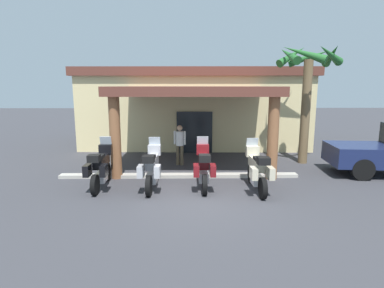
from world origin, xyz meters
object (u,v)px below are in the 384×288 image
object	(u,v)px
motel_building	(195,106)
pedestrian	(180,142)
motorcycle_silver	(152,168)
motorcycle_cream	(257,170)
palm_tree_near_portico	(308,74)
motorcycle_maroon	(204,167)
motorcycle_black	(101,167)

from	to	relation	value
motel_building	pedestrian	distance (m)	5.72
motorcycle_silver	motorcycle_cream	size ratio (longest dim) A/B	1.00
motel_building	palm_tree_near_portico	bearing A→B (deg)	-46.59
motel_building	pedestrian	world-z (taller)	motel_building
motorcycle_silver	motorcycle_cream	distance (m)	3.45
motorcycle_silver	motorcycle_maroon	distance (m)	1.72
motorcycle_maroon	palm_tree_near_portico	distance (m)	6.50
motorcycle_cream	motorcycle_black	bearing A→B (deg)	84.44
motorcycle_maroon	motel_building	bearing A→B (deg)	0.86
motorcycle_silver	motel_building	bearing A→B (deg)	-9.16
motorcycle_silver	motorcycle_black	bearing A→B (deg)	87.14
motorcycle_black	palm_tree_near_portico	xyz separation A→B (m)	(8.01, 3.35, 3.16)
motel_building	motorcycle_cream	world-z (taller)	motel_building
motorcycle_black	palm_tree_near_portico	distance (m)	9.24
pedestrian	motorcycle_silver	bearing A→B (deg)	178.31
palm_tree_near_portico	motorcycle_maroon	bearing A→B (deg)	-143.50
motorcycle_cream	palm_tree_near_portico	world-z (taller)	palm_tree_near_portico
motorcycle_black	motorcycle_cream	xyz separation A→B (m)	(5.16, -0.40, 0.00)
motel_building	motorcycle_silver	bearing A→B (deg)	-98.97
pedestrian	motorcycle_cream	bearing A→B (deg)	-129.54
palm_tree_near_portico	motorcycle_black	bearing A→B (deg)	-157.33
motorcycle_maroon	pedestrian	size ratio (longest dim) A/B	1.28
motorcycle_black	palm_tree_near_portico	size ratio (longest dim) A/B	0.42
motel_building	motorcycle_silver	xyz separation A→B (m)	(-1.63, -8.70, -1.51)
motorcycle_black	motorcycle_silver	bearing A→B (deg)	-95.00
motorcycle_black	motorcycle_maroon	world-z (taller)	same
motorcycle_silver	pedestrian	distance (m)	3.28
motorcycle_silver	motorcycle_maroon	size ratio (longest dim) A/B	1.00
motorcycle_cream	pedestrian	bearing A→B (deg)	35.91
pedestrian	palm_tree_near_portico	xyz separation A→B (m)	(5.44, 0.32, 2.85)
motel_building	motorcycle_cream	bearing A→B (deg)	-76.95
motorcycle_maroon	palm_tree_near_portico	xyz separation A→B (m)	(4.57, 3.38, 3.16)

